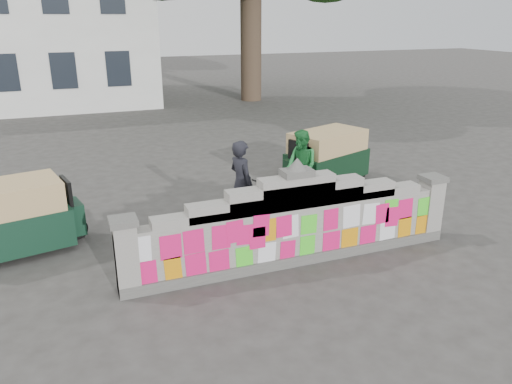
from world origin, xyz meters
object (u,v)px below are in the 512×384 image
(cyclist_bike, at_px, (242,212))
(rickshaw_right, at_px, (325,156))
(pedestrian, at_px, (301,166))
(rickshaw_left, at_px, (10,218))
(cyclist_rider, at_px, (241,195))

(cyclist_bike, relative_size, rickshaw_right, 0.75)
(pedestrian, bearing_deg, rickshaw_right, 121.28)
(pedestrian, distance_m, rickshaw_left, 6.48)
(rickshaw_left, height_order, rickshaw_right, rickshaw_right)
(cyclist_bike, bearing_deg, rickshaw_left, 63.82)
(cyclist_rider, bearing_deg, pedestrian, -70.35)
(cyclist_rider, relative_size, rickshaw_right, 0.67)
(cyclist_bike, bearing_deg, pedestrian, -70.35)
(cyclist_bike, relative_size, cyclist_rider, 1.12)
(pedestrian, relative_size, rickshaw_right, 0.66)
(rickshaw_left, bearing_deg, cyclist_rider, -22.72)
(cyclist_rider, relative_size, rickshaw_left, 0.68)
(cyclist_rider, relative_size, pedestrian, 1.02)
(rickshaw_left, relative_size, rickshaw_right, 0.99)
(cyclist_bike, height_order, rickshaw_left, rickshaw_left)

